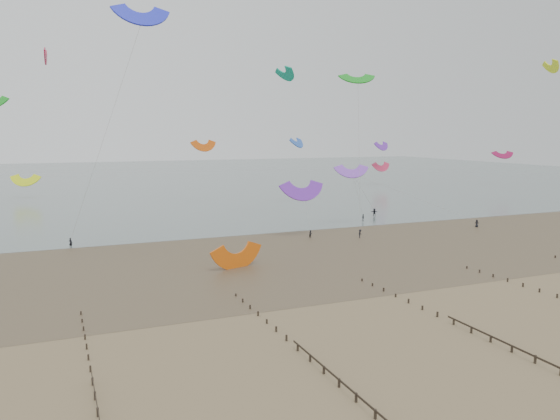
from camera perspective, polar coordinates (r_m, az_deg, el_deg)
The scene contains 7 objects.
ground at distance 63.81m, azimuth 11.10°, elevation -10.34°, with size 500.00×500.00×0.00m, color brown.
sea_and_shore at distance 91.90m, azimuth -3.08°, elevation -4.51°, with size 500.00×665.00×0.03m.
groynes at distance 52.85m, azimuth 26.85°, elevation -14.50°, with size 72.16×50.16×1.00m.
kitesurfer_lead at distance 102.63m, azimuth -21.04°, elevation -3.21°, with size 0.65×0.43×1.78m, color black.
kitesurfers at distance 116.87m, azimuth 6.55°, elevation -1.43°, with size 124.12×23.99×1.85m.
grounded_kite at distance 82.17m, azimuth -4.48°, elevation -6.04°, with size 7.57×3.96×5.77m, color #E25B0E, non-canonical shape.
kites_airborne at distance 139.01m, azimuth -12.50°, elevation 8.18°, with size 234.21×112.56×41.67m.
Camera 1 is at (-34.03, -50.16, 19.95)m, focal length 35.00 mm.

